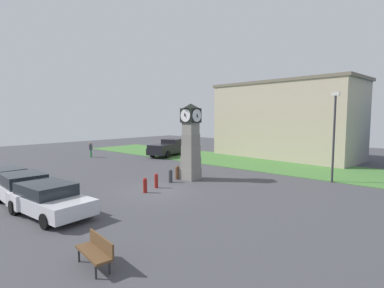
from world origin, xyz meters
TOP-DOWN VIEW (x-y plane):
  - ground_plane at (0.00, 0.00)m, footprint 72.75×72.75m
  - clock_tower at (-0.57, 3.76)m, footprint 1.36×1.38m
  - bollard_near_tower at (-1.31, 3.16)m, footprint 0.30×0.30m
  - bollard_mid_row at (-0.92, 2.09)m, footprint 0.26×0.26m
  - bollard_far_row at (-0.49, 0.44)m, footprint 0.23×0.23m
  - bollard_end_row at (-0.09, -0.79)m, footprint 0.23×0.23m
  - car_navy_sedan at (-6.08, -6.14)m, footprint 4.03×2.02m
  - car_near_tower at (-2.91, -6.28)m, footprint 4.18×2.24m
  - car_by_building at (-0.20, -6.22)m, footprint 4.63×2.35m
  - pickup_truck at (-10.68, 11.29)m, footprint 3.31×5.88m
  - bench at (5.56, -7.30)m, footprint 1.66×0.75m
  - pedestrian_near_bench at (-16.18, 4.99)m, footprint 0.45×0.45m
  - pedestrian_crossing_lot at (6.27, 16.90)m, footprint 0.47×0.40m
  - street_lamp_far_side at (7.22, 9.39)m, footprint 0.50×0.24m
  - warehouse_blue_far at (-0.60, 19.02)m, footprint 15.70×7.83m
  - grass_verge_far at (-2.20, 13.34)m, footprint 43.65×7.80m

SIDE VIEW (x-z plane):
  - ground_plane at x=0.00m, z-range 0.00..0.00m
  - grass_verge_far at x=-2.20m, z-range 0.00..0.04m
  - bollard_end_row at x=-0.09m, z-range 0.01..0.90m
  - bollard_mid_row at x=-0.92m, z-range 0.01..0.91m
  - bollard_far_row at x=-0.49m, z-range 0.01..0.92m
  - bollard_near_tower at x=-1.31m, z-range 0.01..0.97m
  - bench at x=5.56m, z-range 0.07..0.97m
  - car_navy_sedan at x=-6.08m, z-range 0.02..1.45m
  - car_by_building at x=-0.20m, z-range 0.02..1.47m
  - car_near_tower at x=-2.91m, z-range 0.01..1.56m
  - pedestrian_crossing_lot at x=6.27m, z-range 0.11..1.73m
  - pickup_truck at x=-10.68m, z-range 0.01..1.86m
  - pedestrian_near_bench at x=-16.18m, z-range 0.12..1.75m
  - clock_tower at x=-0.57m, z-range 0.01..5.34m
  - street_lamp_far_side at x=7.22m, z-range 0.49..6.53m
  - warehouse_blue_far at x=-0.60m, z-range 0.01..8.08m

